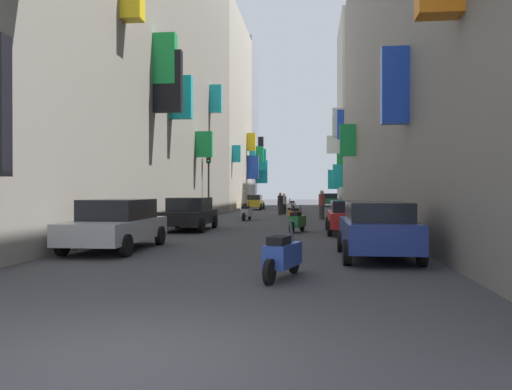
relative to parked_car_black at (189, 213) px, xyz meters
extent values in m
plane|color=#38383D|center=(3.51, 13.07, -0.75)|extent=(140.00, 140.00, 0.00)
cube|color=black|center=(-0.87, -0.35, 5.76)|extent=(1.25, 0.38, 2.69)
cube|color=green|center=(-1.00, -0.31, 6.75)|extent=(0.99, 0.49, 2.22)
cube|color=gray|center=(-4.49, 10.20, 9.45)|extent=(6.00, 19.17, 20.40)
cube|color=#19B2BF|center=(-1.09, 11.78, 7.23)|extent=(0.80, 0.44, 1.86)
cube|color=#19B2BF|center=(-0.96, 2.29, 5.56)|extent=(1.06, 0.43, 2.09)
cube|color=green|center=(-0.99, 7.61, 3.75)|extent=(1.01, 0.38, 1.53)
cube|color=#B2A899|center=(-4.49, 27.57, 8.68)|extent=(6.00, 15.57, 18.87)
cube|color=yellow|center=(-1.04, 31.09, 6.20)|extent=(0.91, 0.53, 1.87)
cube|color=#19B2BF|center=(-1.12, 21.25, 4.21)|extent=(0.74, 0.36, 1.47)
cube|color=blue|center=(-0.88, 31.18, 3.50)|extent=(1.23, 0.56, 2.47)
cube|color=#19B2BF|center=(-1.19, 33.55, 5.45)|extent=(0.60, 0.45, 2.81)
cube|color=gray|center=(-4.49, 39.21, 9.05)|extent=(6.00, 7.71, 19.60)
cube|color=black|center=(-1.11, 39.46, 4.67)|extent=(0.76, 0.35, 2.37)
cube|color=#19B2BF|center=(-0.85, 39.25, 4.80)|extent=(1.28, 0.45, 2.63)
cube|color=green|center=(-0.93, 37.23, 5.35)|extent=(1.12, 0.44, 1.81)
cube|color=#19B2BF|center=(-0.81, 40.17, 3.39)|extent=(1.37, 0.40, 2.87)
cube|color=black|center=(-1.17, 42.45, 6.64)|extent=(0.64, 0.61, 2.57)
cube|color=slate|center=(11.51, 5.37, 8.93)|extent=(6.00, 44.60, 19.37)
cube|color=blue|center=(8.08, -5.06, 4.39)|extent=(0.86, 0.46, 2.48)
cube|color=green|center=(7.94, 15.11, 4.65)|extent=(1.13, 0.55, 2.29)
cube|color=gray|center=(11.51, 29.67, 6.91)|extent=(6.00, 4.01, 15.32)
cube|color=#19B2BF|center=(8.00, 30.56, 2.56)|extent=(1.02, 0.43, 2.34)
cube|color=green|center=(8.21, 30.83, 3.56)|extent=(0.60, 0.58, 2.61)
cube|color=blue|center=(8.18, 28.76, 7.58)|extent=(0.66, 0.48, 2.91)
cube|color=white|center=(7.95, 29.20, 7.87)|extent=(1.11, 0.37, 2.88)
cube|color=#B2A899|center=(11.51, 37.37, 9.87)|extent=(6.00, 11.39, 21.24)
cube|color=white|center=(8.15, 36.86, 2.99)|extent=(0.71, 0.59, 1.85)
cube|color=yellow|center=(8.05, 35.28, 8.22)|extent=(0.91, 0.36, 2.05)
cube|color=#19B2BF|center=(7.88, 39.52, 2.39)|extent=(1.25, 0.40, 2.33)
cube|color=white|center=(7.81, 40.20, 6.65)|extent=(1.40, 0.42, 2.17)
cube|color=#19B2BF|center=(8.11, 37.35, 8.01)|extent=(0.79, 0.60, 1.55)
cube|color=black|center=(0.00, -0.07, -0.17)|extent=(1.78, 4.18, 0.56)
cube|color=black|center=(0.00, 0.14, 0.40)|extent=(1.56, 2.34, 0.57)
cylinder|color=black|center=(0.89, -1.45, -0.45)|extent=(0.18, 0.60, 0.60)
cylinder|color=black|center=(-0.89, -1.45, -0.45)|extent=(0.18, 0.60, 0.60)
cylinder|color=black|center=(0.89, 1.31, -0.45)|extent=(0.18, 0.60, 0.60)
cylinder|color=black|center=(-0.89, 1.31, -0.45)|extent=(0.18, 0.60, 0.60)
cube|color=#B7B7BC|center=(-0.29, -7.65, -0.16)|extent=(1.76, 4.46, 0.59)
cube|color=black|center=(-0.29, -7.43, 0.43)|extent=(1.55, 2.50, 0.59)
cylinder|color=black|center=(0.59, -9.12, -0.45)|extent=(0.18, 0.60, 0.60)
cylinder|color=black|center=(-1.17, -9.12, -0.45)|extent=(0.18, 0.60, 0.60)
cylinder|color=black|center=(0.59, -6.18, -0.45)|extent=(0.18, 0.60, 0.60)
cylinder|color=black|center=(-1.17, -6.18, -0.45)|extent=(0.18, 0.60, 0.60)
cube|color=#236638|center=(7.34, 35.47, -0.15)|extent=(1.81, 3.90, 0.60)
cube|color=black|center=(7.34, 35.27, 0.43)|extent=(1.59, 2.19, 0.57)
cylinder|color=black|center=(6.43, 36.75, -0.45)|extent=(0.18, 0.60, 0.60)
cylinder|color=black|center=(8.24, 36.75, -0.45)|extent=(0.18, 0.60, 0.60)
cylinder|color=black|center=(6.43, 34.18, -0.45)|extent=(0.18, 0.60, 0.60)
cylinder|color=black|center=(8.24, 34.18, -0.45)|extent=(0.18, 0.60, 0.60)
cube|color=navy|center=(7.07, -8.62, -0.12)|extent=(1.69, 4.04, 0.67)
cube|color=black|center=(7.07, -8.82, 0.46)|extent=(1.49, 2.26, 0.47)
cylinder|color=black|center=(6.23, -7.29, -0.45)|extent=(0.18, 0.60, 0.60)
cylinder|color=black|center=(7.92, -7.29, -0.45)|extent=(0.18, 0.60, 0.60)
cylinder|color=black|center=(6.23, -9.95, -0.45)|extent=(0.18, 0.60, 0.60)
cylinder|color=black|center=(7.92, -9.95, -0.45)|extent=(0.18, 0.60, 0.60)
cube|color=gold|center=(-0.09, 24.89, -0.15)|extent=(1.67, 3.97, 0.60)
cube|color=black|center=(-0.09, 25.09, 0.39)|extent=(1.47, 2.22, 0.47)
cylinder|color=black|center=(0.74, 23.58, -0.45)|extent=(0.18, 0.60, 0.60)
cylinder|color=black|center=(-0.92, 23.58, -0.45)|extent=(0.18, 0.60, 0.60)
cylinder|color=black|center=(0.74, 26.20, -0.45)|extent=(0.18, 0.60, 0.60)
cylinder|color=black|center=(-0.92, 26.20, -0.45)|extent=(0.18, 0.60, 0.60)
cube|color=#B21E1E|center=(7.01, -0.94, -0.16)|extent=(1.84, 4.43, 0.59)
cube|color=black|center=(7.01, -1.16, 0.36)|extent=(1.62, 2.48, 0.45)
cylinder|color=black|center=(6.09, 0.53, -0.45)|extent=(0.18, 0.60, 0.60)
cylinder|color=black|center=(7.93, 0.53, -0.45)|extent=(0.18, 0.60, 0.60)
cylinder|color=black|center=(6.09, -2.40, -0.45)|extent=(0.18, 0.60, 0.60)
cylinder|color=black|center=(7.93, -2.40, -0.45)|extent=(0.18, 0.60, 0.60)
cube|color=red|center=(2.49, 25.58, -0.29)|extent=(0.80, 1.17, 0.45)
cube|color=black|center=(2.42, 25.77, 0.02)|extent=(0.50, 0.64, 0.16)
cylinder|color=#4C4C51|center=(2.69, 25.07, 0.04)|extent=(0.15, 0.28, 0.68)
cylinder|color=black|center=(2.74, 24.95, -0.51)|extent=(0.27, 0.48, 0.48)
cylinder|color=black|center=(2.25, 26.22, -0.51)|extent=(0.27, 0.48, 0.48)
cube|color=#ADADB2|center=(1.57, 7.56, -0.29)|extent=(0.57, 1.20, 0.45)
cube|color=black|center=(1.55, 7.35, 0.02)|extent=(0.38, 0.59, 0.16)
cylinder|color=#4C4C51|center=(1.64, 8.14, 0.04)|extent=(0.09, 0.28, 0.68)
cylinder|color=black|center=(1.66, 8.28, -0.51)|extent=(0.16, 0.49, 0.48)
cylinder|color=black|center=(1.49, 6.85, -0.51)|extent=(0.16, 0.49, 0.48)
cube|color=#287F3D|center=(4.79, -0.74, -0.29)|extent=(0.74, 1.26, 0.45)
cube|color=black|center=(4.73, -0.96, 0.02)|extent=(0.46, 0.62, 0.16)
cylinder|color=#4C4C51|center=(4.95, -0.17, 0.04)|extent=(0.13, 0.28, 0.68)
cylinder|color=black|center=(4.99, -0.03, -0.51)|extent=(0.22, 0.49, 0.48)
cylinder|color=black|center=(4.60, -1.46, -0.51)|extent=(0.22, 0.49, 0.48)
cube|color=orange|center=(4.48, 4.16, -0.29)|extent=(0.71, 1.15, 0.45)
cube|color=black|center=(4.53, 3.96, 0.02)|extent=(0.46, 0.62, 0.16)
cylinder|color=#4C4C51|center=(4.34, 4.67, 0.04)|extent=(0.13, 0.28, 0.68)
cylinder|color=black|center=(4.30, 4.80, -0.51)|extent=(0.22, 0.49, 0.48)
cylinder|color=black|center=(4.65, 3.51, -0.51)|extent=(0.22, 0.49, 0.48)
cube|color=#2D4CAD|center=(4.85, -11.91, -0.29)|extent=(0.74, 1.24, 0.45)
cube|color=black|center=(4.79, -12.12, 0.02)|extent=(0.46, 0.63, 0.16)
cylinder|color=#4C4C51|center=(5.01, -11.35, 0.04)|extent=(0.13, 0.28, 0.68)
cylinder|color=black|center=(5.05, -11.21, -0.51)|extent=(0.23, 0.49, 0.48)
cylinder|color=black|center=(4.65, -12.62, -0.51)|extent=(0.23, 0.49, 0.48)
cube|color=silver|center=(3.54, 23.14, -0.29)|extent=(0.78, 1.25, 0.45)
cube|color=black|center=(3.60, 22.93, 0.02)|extent=(0.48, 0.63, 0.16)
cylinder|color=#4C4C51|center=(3.36, 23.70, 0.04)|extent=(0.14, 0.28, 0.68)
cylinder|color=black|center=(3.31, 23.84, -0.51)|extent=(0.24, 0.49, 0.48)
cylinder|color=black|center=(3.76, 22.44, -0.51)|extent=(0.24, 0.49, 0.48)
cylinder|color=black|center=(3.29, 16.03, -0.38)|extent=(0.45, 0.45, 0.75)
cylinder|color=#B2AD9E|center=(3.29, 16.03, 0.29)|extent=(0.54, 0.54, 0.59)
sphere|color=tan|center=(3.29, 16.03, 0.69)|extent=(0.20, 0.20, 0.20)
cylinder|color=#252525|center=(3.10, 14.57, -0.36)|extent=(0.36, 0.36, 0.79)
cylinder|color=black|center=(3.10, 14.57, 0.35)|extent=(0.43, 0.43, 0.62)
sphere|color=tan|center=(3.10, 14.57, 0.77)|extent=(0.21, 0.21, 0.21)
cylinder|color=#343434|center=(5.98, 8.88, -0.32)|extent=(0.35, 0.35, 0.86)
cylinder|color=maroon|center=(5.98, 8.88, 0.45)|extent=(0.41, 0.41, 0.68)
sphere|color=tan|center=(5.98, 8.88, 0.91)|extent=(0.23, 0.23, 0.23)
cylinder|color=black|center=(0.74, 12.75, -0.32)|extent=(0.44, 0.44, 0.87)
cylinder|color=#B2AD9E|center=(0.74, 12.75, 0.47)|extent=(0.53, 0.53, 0.69)
sphere|color=tan|center=(0.74, 12.75, 0.93)|extent=(0.24, 0.24, 0.24)
cylinder|color=#2D2D2D|center=(-1.11, 9.50, 1.00)|extent=(0.12, 0.12, 3.50)
cube|color=black|center=(-1.11, 9.50, 3.13)|extent=(0.26, 0.26, 0.75)
sphere|color=red|center=(-1.11, 9.36, 3.38)|extent=(0.14, 0.14, 0.14)
sphere|color=orange|center=(-1.11, 9.36, 3.13)|extent=(0.14, 0.14, 0.14)
sphere|color=green|center=(-1.11, 9.36, 2.88)|extent=(0.14, 0.14, 0.14)
camera|label=1|loc=(5.44, -21.79, 0.97)|focal=35.32mm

